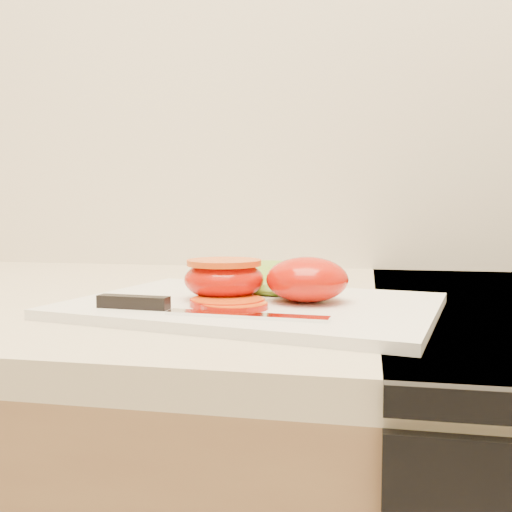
# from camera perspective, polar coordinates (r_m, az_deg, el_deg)

# --- Properties ---
(cutting_board) EXTENTS (0.40, 0.32, 0.01)m
(cutting_board) POSITION_cam_1_polar(r_m,az_deg,el_deg) (0.58, -0.19, -4.97)
(cutting_board) COLOR silver
(cutting_board) RESTS_ON counter
(tomato_half_dome) EXTENTS (0.08, 0.08, 0.05)m
(tomato_half_dome) POSITION_cam_1_polar(r_m,az_deg,el_deg) (0.58, 5.13, -2.34)
(tomato_half_dome) COLOR red
(tomato_half_dome) RESTS_ON cutting_board
(tomato_half_cut) EXTENTS (0.08, 0.08, 0.04)m
(tomato_half_cut) POSITION_cam_1_polar(r_m,az_deg,el_deg) (0.59, -3.21, -2.18)
(tomato_half_cut) COLOR red
(tomato_half_cut) RESTS_ON cutting_board
(tomato_slice_0) EXTENTS (0.07, 0.07, 0.01)m
(tomato_slice_0) POSITION_cam_1_polar(r_m,az_deg,el_deg) (0.56, -2.88, -4.61)
(tomato_slice_0) COLOR #D64A0A
(tomato_slice_0) RESTS_ON cutting_board
(tomato_slice_1) EXTENTS (0.06, 0.06, 0.01)m
(tomato_slice_1) POSITION_cam_1_polar(r_m,az_deg,el_deg) (0.54, -2.23, -4.95)
(tomato_slice_1) COLOR #D64A0A
(tomato_slice_1) RESTS_ON cutting_board
(lettuce_leaf_0) EXTENTS (0.16, 0.11, 0.03)m
(lettuce_leaf_0) POSITION_cam_1_polar(r_m,az_deg,el_deg) (0.66, 1.09, -2.23)
(lettuce_leaf_0) COLOR #71A82C
(lettuce_leaf_0) RESTS_ON cutting_board
(knife) EXTENTS (0.22, 0.05, 0.01)m
(knife) POSITION_cam_1_polar(r_m,az_deg,el_deg) (0.53, -8.06, -5.08)
(knife) COLOR silver
(knife) RESTS_ON cutting_board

